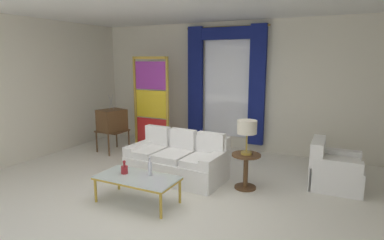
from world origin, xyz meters
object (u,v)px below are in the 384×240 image
Objects in this scene: couch_white_long at (178,161)px; bottle_blue_decanter at (150,168)px; vintage_tv at (112,121)px; bottle_crystal_tall at (124,169)px; round_side_table at (246,168)px; stained_glass_divider at (151,106)px; armchair_white at (332,171)px; table_lamp_brass at (247,129)px; peacock_figurine at (162,146)px; coffee_table at (137,179)px.

couch_white_long is 6.01× the size of bottle_blue_decanter.
bottle_crystal_tall is at bearing -46.00° from vintage_tv.
bottle_blue_decanter is at bearing -135.70° from round_side_table.
armchair_white is at bearing -8.31° from stained_glass_divider.
table_lamp_brass is at bearing -11.95° from vintage_tv.
stained_glass_divider reaches higher than couch_white_long.
vintage_tv reaches higher than round_side_table.
vintage_tv is 2.36× the size of table_lamp_brass.
armchair_white is (2.44, 1.84, -0.24)m from bottle_blue_decanter.
stained_glass_divider is 3.86× the size of table_lamp_brass.
bottle_crystal_tall is 0.16× the size of vintage_tv.
peacock_figurine is at bearing 117.41° from bottle_blue_decanter.
couch_white_long is 3.00× the size of peacock_figurine.
stained_glass_divider is at bearing 171.69° from armchair_white.
table_lamp_brass is at bearing -23.66° from peacock_figurine.
stained_glass_divider is (-1.43, 2.56, 0.68)m from coffee_table.
round_side_table is at bearing 0.65° from couch_white_long.
coffee_table is at bearing -42.81° from vintage_tv.
peacock_figurine is at bearing 175.65° from armchair_white.
peacock_figurine is (-3.54, 0.27, -0.07)m from armchair_white.
peacock_figurine is at bearing -33.40° from stained_glass_divider.
bottle_crystal_tall is 2.84m from stained_glass_divider.
bottle_crystal_tall is 1.98m from round_side_table.
peacock_figurine is 2.58m from table_lamp_brass.
armchair_white reaches higher than coffee_table.
vintage_tv reaches higher than coffee_table.
armchair_white reaches higher than bottle_blue_decanter.
stained_glass_divider is 3.02m from table_lamp_brass.
stained_glass_divider is at bearing 119.21° from coffee_table.
table_lamp_brass reaches higher than armchair_white.
stained_glass_divider is (-4.02, 0.59, 0.77)m from armchair_white.
armchair_white is 1.41× the size of round_side_table.
vintage_tv is 0.97m from stained_glass_divider.
coffee_table is at bearing -91.00° from couch_white_long.
bottle_blue_decanter is 1.62m from round_side_table.
armchair_white is at bearing 15.82° from couch_white_long.
coffee_table is 1.47× the size of armchair_white.
coffee_table is at bearing -135.90° from round_side_table.
stained_glass_divider is at bearing 114.91° from bottle_crystal_tall.
table_lamp_brass is (1.15, 1.12, 0.50)m from bottle_blue_decanter.
bottle_blue_decanter is 0.22× the size of vintage_tv.
coffee_table is 2.08× the size of round_side_table.
vintage_tv reaches higher than bottle_blue_decanter.
bottle_blue_decanter is 2.95m from vintage_tv.
table_lamp_brass is at bearing 0.65° from couch_white_long.
couch_white_long is 1.14m from bottle_blue_decanter.
bottle_crystal_tall is at bearing -72.63° from peacock_figurine.
peacock_figurine reaches higher than coffee_table.
bottle_crystal_tall is 0.35× the size of peacock_figurine.
bottle_crystal_tall is (-0.40, -0.10, -0.05)m from bottle_blue_decanter.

